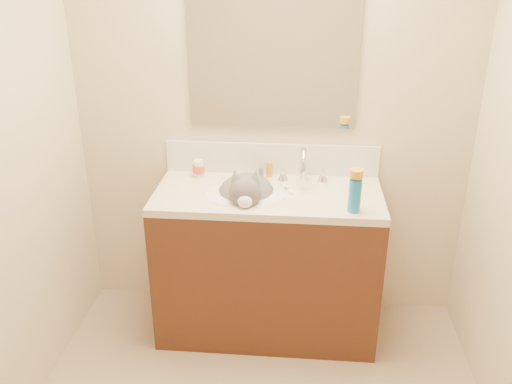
% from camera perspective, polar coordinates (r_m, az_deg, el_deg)
% --- Properties ---
extents(room_shell, '(2.24, 2.54, 2.52)m').
position_cam_1_polar(room_shell, '(1.72, -0.76, 6.00)').
color(room_shell, beige).
rests_on(room_shell, ground).
extents(vanity_cabinet, '(1.20, 0.55, 0.82)m').
position_cam_1_polar(vanity_cabinet, '(3.06, 1.21, -7.72)').
color(vanity_cabinet, '#432112').
rests_on(vanity_cabinet, ground).
extents(counter_slab, '(1.20, 0.55, 0.04)m').
position_cam_1_polar(counter_slab, '(2.86, 1.29, -0.37)').
color(counter_slab, beige).
rests_on(counter_slab, vanity_cabinet).
extents(basin, '(0.45, 0.36, 0.14)m').
position_cam_1_polar(basin, '(2.87, -1.16, -1.44)').
color(basin, white).
rests_on(basin, vanity_cabinet).
extents(faucet, '(0.28, 0.20, 0.21)m').
position_cam_1_polar(faucet, '(2.94, 4.99, 2.48)').
color(faucet, silver).
rests_on(faucet, counter_slab).
extents(cat, '(0.38, 0.45, 0.34)m').
position_cam_1_polar(cat, '(2.86, -1.01, -0.40)').
color(cat, '#504E50').
rests_on(cat, basin).
extents(backsplash, '(1.20, 0.02, 0.18)m').
position_cam_1_polar(backsplash, '(3.06, 1.64, 3.52)').
color(backsplash, silver).
rests_on(backsplash, counter_slab).
extents(mirror, '(0.90, 0.02, 0.80)m').
position_cam_1_polar(mirror, '(2.91, 1.78, 14.47)').
color(mirror, white).
rests_on(mirror, room_shell).
extents(pill_bottle, '(0.06, 0.06, 0.10)m').
position_cam_1_polar(pill_bottle, '(3.05, -6.08, 2.49)').
color(pill_bottle, white).
rests_on(pill_bottle, counter_slab).
extents(pill_label, '(0.08, 0.08, 0.04)m').
position_cam_1_polar(pill_label, '(3.05, -6.07, 2.45)').
color(pill_label, '#D15122').
rests_on(pill_label, pill_bottle).
extents(silver_jar, '(0.07, 0.07, 0.06)m').
position_cam_1_polar(silver_jar, '(3.03, 0.67, 2.14)').
color(silver_jar, '#B7B7BC').
rests_on(silver_jar, counter_slab).
extents(amber_bottle, '(0.04, 0.04, 0.09)m').
position_cam_1_polar(amber_bottle, '(3.04, 1.42, 2.41)').
color(amber_bottle, orange).
rests_on(amber_bottle, counter_slab).
extents(toothbrush, '(0.07, 0.13, 0.01)m').
position_cam_1_polar(toothbrush, '(2.89, 3.27, 0.33)').
color(toothbrush, white).
rests_on(toothbrush, counter_slab).
extents(toothbrush_head, '(0.02, 0.03, 0.01)m').
position_cam_1_polar(toothbrush_head, '(2.88, 3.27, 0.38)').
color(toothbrush_head, '#629FD2').
rests_on(toothbrush_head, counter_slab).
extents(spray_can, '(0.08, 0.08, 0.17)m').
position_cam_1_polar(spray_can, '(2.65, 10.35, -0.40)').
color(spray_can, blue).
rests_on(spray_can, counter_slab).
extents(spray_cap, '(0.08, 0.08, 0.04)m').
position_cam_1_polar(spray_cap, '(2.60, 10.53, 1.93)').
color(spray_cap, gold).
rests_on(spray_cap, spray_can).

